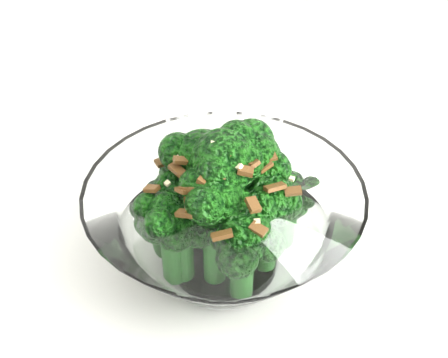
# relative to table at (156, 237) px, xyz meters

# --- Properties ---
(table) EXTENTS (1.31, 0.98, 0.75)m
(table) POSITION_rel_table_xyz_m (0.00, 0.00, 0.00)
(table) COLOR white
(table) RESTS_ON ground
(broccoli_dish) EXTENTS (0.20, 0.20, 0.12)m
(broccoli_dish) POSITION_rel_table_xyz_m (0.09, -0.08, 0.12)
(broccoli_dish) COLOR white
(broccoli_dish) RESTS_ON table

